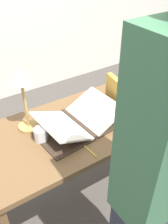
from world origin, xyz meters
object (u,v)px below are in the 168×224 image
Objects in this scene: book_stack_tall at (141,92)px; coffee_mug at (41,134)px; pencil at (87,148)px; open_book at (79,120)px; reading_lamp at (22,85)px; book_standing_upright at (115,94)px; person_reader at (157,194)px.

book_stack_tall is 2.82× the size of coffee_mug.
book_stack_tall is 0.63m from pencil.
open_book reaches higher than pencil.
open_book is 0.23m from pencil.
reading_lamp is 2.50× the size of pencil.
reading_lamp is at bearing 147.07° from open_book.
open_book is 0.32m from book_standing_upright.
open_book is 0.26m from coffee_mug.
open_book is at bearing -28.00° from reading_lamp.
pencil is at bearing -49.07° from coffee_mug.
book_stack_tall is 0.17× the size of person_reader.
book_standing_upright is 0.79m from person_reader.
person_reader reaches higher than open_book.
book_standing_upright is 0.57m from coffee_mug.
coffee_mug is (-0.26, -0.00, 0.01)m from open_book.
person_reader is (-0.35, -0.71, 0.00)m from book_standing_upright.
book_standing_upright reaches higher than open_book.
book_stack_tall is 0.22m from book_standing_upright.
person_reader is at bearing -72.64° from coffee_mug.
person_reader is at bearing -98.79° from open_book.
person_reader is (0.03, -0.47, 0.11)m from pencil.
reading_lamp is (-0.27, 0.15, 0.27)m from open_book.
open_book is 1.45× the size of reading_lamp.
person_reader is at bearing -86.35° from pencil.
book_stack_tall reaches higher than open_book.
coffee_mug is at bearing 179.86° from book_stack_tall.
coffee_mug is (-0.57, -0.03, -0.07)m from book_standing_upright.
open_book is at bearing -93.86° from person_reader.
book_stack_tall is at bearing -0.14° from coffee_mug.
reading_lamp is at bearing 177.98° from book_standing_upright.
book_stack_tall is at bearing -10.64° from reading_lamp.
person_reader is (-0.05, -0.68, 0.08)m from open_book.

